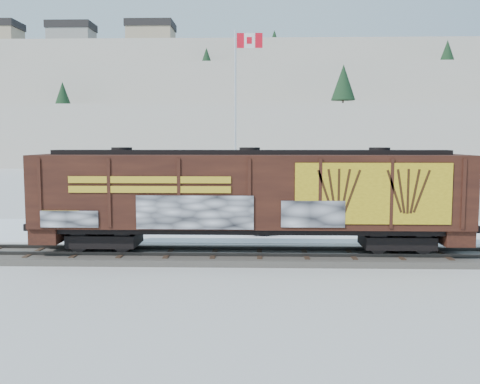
{
  "coord_description": "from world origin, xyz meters",
  "views": [
    {
      "loc": [
        3.82,
        -23.31,
        5.24
      ],
      "look_at": [
        3.05,
        3.0,
        2.7
      ],
      "focal_mm": 40.0,
      "sensor_mm": 36.0,
      "label": 1
    }
  ],
  "objects_px": {
    "car_dark": "(283,222)",
    "hopper_railcar": "(250,194)",
    "flagpole": "(237,147)",
    "car_silver": "(139,216)",
    "car_white": "(265,217)"
  },
  "relations": [
    {
      "from": "hopper_railcar",
      "to": "car_silver",
      "type": "distance_m",
      "value": 10.58
    },
    {
      "from": "hopper_railcar",
      "to": "car_silver",
      "type": "bearing_deg",
      "value": 130.15
    },
    {
      "from": "hopper_railcar",
      "to": "car_white",
      "type": "height_order",
      "value": "hopper_railcar"
    },
    {
      "from": "car_dark",
      "to": "hopper_railcar",
      "type": "bearing_deg",
      "value": 146.69
    },
    {
      "from": "car_white",
      "to": "hopper_railcar",
      "type": "bearing_deg",
      "value": -170.93
    },
    {
      "from": "car_dark",
      "to": "car_silver",
      "type": "bearing_deg",
      "value": 63.37
    },
    {
      "from": "car_silver",
      "to": "car_dark",
      "type": "distance_m",
      "value": 8.59
    },
    {
      "from": "car_white",
      "to": "car_dark",
      "type": "distance_m",
      "value": 1.73
    },
    {
      "from": "car_white",
      "to": "car_silver",
      "type": "bearing_deg",
      "value": 106.12
    },
    {
      "from": "hopper_railcar",
      "to": "car_silver",
      "type": "height_order",
      "value": "hopper_railcar"
    },
    {
      "from": "flagpole",
      "to": "car_silver",
      "type": "distance_m",
      "value": 9.04
    },
    {
      "from": "car_silver",
      "to": "car_white",
      "type": "height_order",
      "value": "car_silver"
    },
    {
      "from": "flagpole",
      "to": "car_silver",
      "type": "bearing_deg",
      "value": -134.17
    },
    {
      "from": "hopper_railcar",
      "to": "car_dark",
      "type": "bearing_deg",
      "value": 74.72
    },
    {
      "from": "hopper_railcar",
      "to": "flagpole",
      "type": "relative_size",
      "value": 1.47
    }
  ]
}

